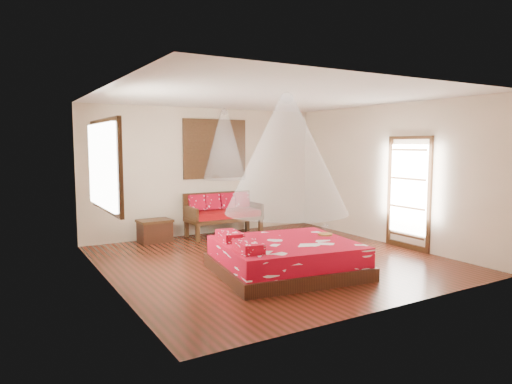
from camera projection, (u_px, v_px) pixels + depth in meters
room at (272, 180)px, 7.81m from camera, size 5.54×5.54×2.84m
bed at (285, 257)px, 7.11m from camera, size 2.36×2.19×0.64m
daybed at (222, 212)px, 10.05m from camera, size 1.64×0.73×0.94m
storage_chest at (155, 231)px, 9.38m from camera, size 0.69×0.52×0.46m
shutter_panel at (215, 149)px, 10.20m from camera, size 1.52×0.06×1.32m
window_left at (106, 165)px, 6.59m from camera, size 0.10×1.74×1.34m
glazed_door at (409, 193)px, 8.70m from camera, size 0.08×1.02×2.16m
wine_tray at (325, 232)px, 7.56m from camera, size 0.24×0.24×0.20m
mosquito_net_main at (287, 154)px, 6.95m from camera, size 1.91×1.91×1.80m
mosquito_net_daybed at (224, 144)px, 9.79m from camera, size 0.92×0.92×1.50m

